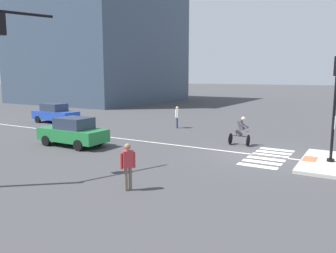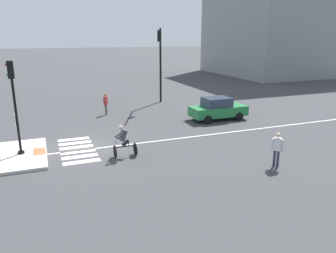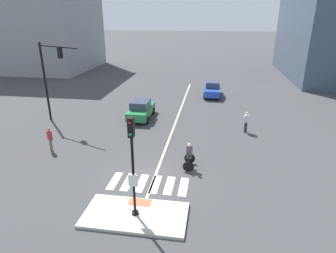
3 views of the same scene
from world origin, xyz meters
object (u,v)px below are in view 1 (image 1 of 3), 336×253
cyclist (241,131)px  pedestrian_at_curb_left (128,163)px  car_green_westbound_far (73,132)px  pedestrian_waiting_far_side (177,115)px  signal_pole (335,99)px  car_blue_eastbound_distant (55,113)px

cyclist → pedestrian_at_curb_left: size_ratio=1.01×
car_green_westbound_far → cyclist: size_ratio=2.44×
pedestrian_waiting_far_side → pedestrian_at_curb_left: bearing=-157.8°
car_green_westbound_far → cyclist: 9.59m
signal_pole → car_green_westbound_far: 13.59m
car_blue_eastbound_distant → pedestrian_at_curb_left: 19.00m
cyclist → pedestrian_at_curb_left: (-9.38, 0.91, 0.11)m
signal_pole → pedestrian_waiting_far_side: bearing=62.3°
car_green_westbound_far → pedestrian_waiting_far_side: size_ratio=2.46×
car_blue_eastbound_distant → car_green_westbound_far: bearing=-125.5°
car_blue_eastbound_distant → pedestrian_waiting_far_side: pedestrian_waiting_far_side is taller
signal_pole → car_blue_eastbound_distant: size_ratio=1.13×
signal_pole → pedestrian_waiting_far_side: 12.78m
signal_pole → cyclist: (2.02, 4.88, -2.08)m
car_blue_eastbound_distant → pedestrian_waiting_far_side: bearing=-75.4°
car_green_westbound_far → cyclist: cyclist is taller
signal_pole → pedestrian_at_curb_left: 9.57m
pedestrian_waiting_far_side → car_green_westbound_far: bearing=167.8°
pedestrian_at_curb_left → cyclist: bearing=-5.6°
car_green_westbound_far → pedestrian_waiting_far_side: bearing=-12.2°
car_blue_eastbound_distant → pedestrian_at_curb_left: bearing=-123.6°
car_blue_eastbound_distant → pedestrian_waiting_far_side: size_ratio=2.46×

